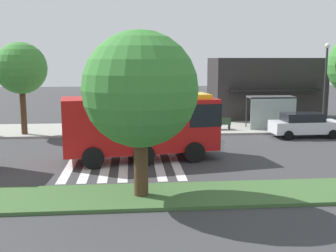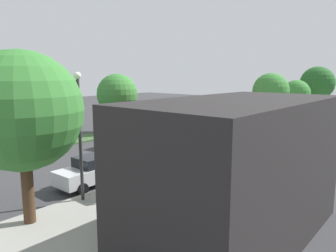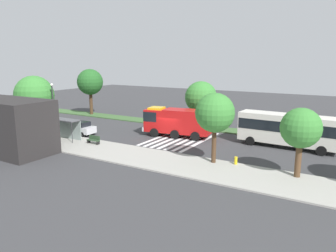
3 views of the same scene
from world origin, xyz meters
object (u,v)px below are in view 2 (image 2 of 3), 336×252
Objects in this scene: parked_car_mid at (96,169)px; bench_near_shelter at (189,163)px; fire_truck at (157,121)px; transit_bus at (215,107)px; fire_hydrant at (272,130)px; sidewalk_tree_center at (271,91)px; bus_stop_shelter at (147,156)px; sidewalk_tree_far_west at (317,83)px; street_lamp at (80,126)px; sidewalk_tree_east at (22,111)px; sidewalk_tree_west at (296,94)px; parked_car_west at (310,111)px; median_tree_far_west at (117,94)px.

parked_car_mid reaches higher than bench_near_shelter.
transit_bus reaches higher than fire_truck.
sidewalk_tree_center is at bearing 14.29° from fire_hydrant.
bus_stop_shelter is (9.90, 8.33, -0.09)m from fire_truck.
sidewalk_tree_far_west is at bearing 153.00° from fire_truck.
transit_bus is at bearing 178.12° from fire_truck.
fire_truck is at bearing -151.65° from street_lamp.
fire_truck is 18.35m from sidewalk_tree_east.
fire_hydrant is at bearing -104.37° from transit_bus.
sidewalk_tree_east is (32.07, 0.00, 0.80)m from sidewalk_tree_west.
fire_hydrant is (-10.31, 7.17, -1.48)m from fire_truck.
transit_bus is (-24.29, -7.11, 1.27)m from parked_car_mid.
parked_car_west is 6.34× the size of fire_hydrant.
sidewalk_tree_far_west reaches higher than sidewalk_tree_center.
sidewalk_tree_center reaches higher than parked_car_west.
fire_truck reaches higher than bus_stop_shelter.
bench_near_shelter is 8.33m from street_lamp.
sidewalk_tree_west is 0.78× the size of sidewalk_tree_east.
parked_car_mid is at bearing -6.40° from sidewalk_tree_center.
parked_car_west is at bearing 178.63° from parked_car_mid.
parked_car_west is at bearing -177.57° from street_lamp.
fire_truck is 1.54× the size of sidewalk_tree_west.
bus_stop_shelter is (22.92, 9.97, -0.27)m from transit_bus.
street_lamp is 24.02m from fire_hydrant.
bench_near_shelter is at bearing 176.53° from sidewalk_tree_east.
bus_stop_shelter is 18.06m from median_tree_far_west.
parked_car_west is at bearing 160.28° from fire_truck.
sidewalk_tree_west is (-26.93, 2.20, 3.25)m from parked_car_mid.
parked_car_west is 0.60× the size of sidewalk_tree_far_west.
street_lamp is (42.53, 1.80, 3.02)m from parked_car_west.
fire_truck is 29.59m from parked_car_west.
fire_truck is at bearing -17.93° from sidewalk_tree_far_west.
bus_stop_shelter is at bearing 3.30° from fire_hydrant.
parked_car_mid is 3.33m from bus_stop_shelter.
parked_car_west is 35.08m from bench_near_shelter.
transit_bus reaches higher than fire_hydrant.
sidewalk_tree_west reaches higher than bus_stop_shelter.
sidewalk_tree_east reaches higher than parked_car_mid.
median_tree_far_west reaches higher than parked_car_west.
median_tree_far_west reaches higher than fire_truck.
fire_truck is 1.19× the size of sidewalk_tree_east.
sidewalk_tree_east is at bearing 1.07° from fire_hydrant.
sidewalk_tree_west is (-29.13, 0.40, 0.23)m from street_lamp.
street_lamp is at bearing 0.24° from fire_hydrant.
transit_bus is at bearing 159.72° from median_tree_far_west.
sidewalk_tree_center is 24.76m from sidewalk_tree_east.
bench_near_shelter is at bearing 172.19° from street_lamp.
bench_near_shelter is at bearing 45.54° from fire_truck.
sidewalk_tree_far_west reaches higher than bench_near_shelter.
parked_car_west is at bearing -157.67° from sidewalk_tree_far_west.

